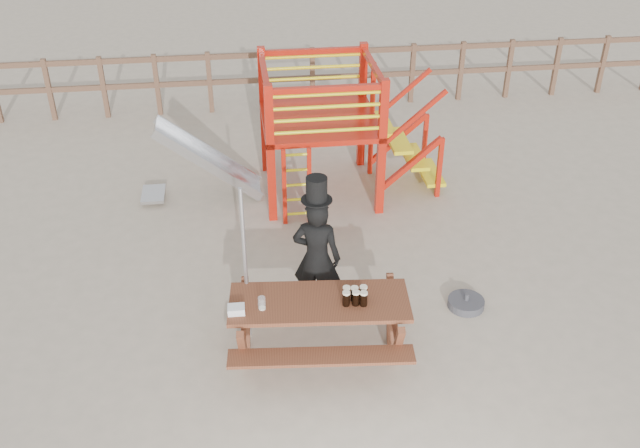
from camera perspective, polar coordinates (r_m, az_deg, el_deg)
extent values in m
plane|color=#BAA890|center=(8.44, 1.76, -9.19)|extent=(60.00, 60.00, 0.00)
cube|color=brown|center=(14.03, -2.70, 13.44)|extent=(15.00, 0.06, 0.10)
cube|color=brown|center=(14.20, -2.65, 11.52)|extent=(15.00, 0.06, 0.10)
cube|color=brown|center=(14.57, -20.85, 10.00)|extent=(0.09, 0.09, 1.20)
cube|color=brown|center=(14.36, -16.93, 10.41)|extent=(0.09, 0.09, 1.20)
cube|color=brown|center=(14.23, -12.91, 10.79)|extent=(0.09, 0.09, 1.20)
cube|color=brown|center=(14.16, -8.82, 11.12)|extent=(0.09, 0.09, 1.20)
cube|color=brown|center=(14.17, -4.71, 11.40)|extent=(0.09, 0.09, 1.20)
cube|color=brown|center=(14.24, -0.61, 11.62)|extent=(0.09, 0.09, 1.20)
cube|color=brown|center=(14.39, 3.43, 11.77)|extent=(0.09, 0.09, 1.20)
cube|color=brown|center=(14.60, 7.38, 11.87)|extent=(0.09, 0.09, 1.20)
cube|color=brown|center=(14.88, 11.20, 11.92)|extent=(0.09, 0.09, 1.20)
cube|color=brown|center=(15.21, 14.87, 11.91)|extent=(0.09, 0.09, 1.20)
cube|color=brown|center=(15.61, 18.36, 11.86)|extent=(0.09, 0.09, 1.20)
cube|color=brown|center=(16.05, 21.67, 11.77)|extent=(0.09, 0.09, 1.20)
cube|color=red|center=(10.13, -3.97, 5.51)|extent=(0.12, 0.12, 2.10)
cube|color=red|center=(10.33, 4.96, 6.01)|extent=(0.12, 0.12, 2.10)
cube|color=red|center=(11.58, -4.53, 9.00)|extent=(0.12, 0.12, 2.10)
cube|color=red|center=(11.76, 3.37, 9.40)|extent=(0.12, 0.12, 2.10)
cube|color=red|center=(10.86, -0.04, 8.34)|extent=(1.72, 1.72, 0.08)
cube|color=red|center=(9.82, 0.56, 10.76)|extent=(1.60, 0.08, 0.08)
cube|color=red|center=(11.31, -0.58, 13.67)|extent=(1.60, 0.08, 0.08)
cube|color=red|center=(10.49, -4.48, 12.09)|extent=(0.08, 1.60, 0.08)
cube|color=red|center=(10.69, 4.31, 12.47)|extent=(0.08, 1.60, 0.08)
cylinder|color=yellow|center=(10.06, 0.54, 7.47)|extent=(1.50, 0.05, 0.05)
cylinder|color=yellow|center=(11.52, -0.56, 10.74)|extent=(1.50, 0.05, 0.05)
cylinder|color=yellow|center=(9.98, 0.55, 8.41)|extent=(1.50, 0.05, 0.05)
cylinder|color=yellow|center=(11.46, -0.57, 11.58)|extent=(1.50, 0.05, 0.05)
cylinder|color=yellow|center=(9.91, 0.55, 9.36)|extent=(1.50, 0.05, 0.05)
cylinder|color=yellow|center=(11.40, -0.57, 12.42)|extent=(1.50, 0.05, 0.05)
cylinder|color=yellow|center=(9.85, 0.56, 10.33)|extent=(1.50, 0.05, 0.05)
cylinder|color=yellow|center=(11.34, -0.58, 13.28)|extent=(1.50, 0.05, 0.05)
cube|color=red|center=(10.22, -2.87, 2.94)|extent=(0.06, 0.06, 1.20)
cube|color=red|center=(10.24, -0.86, 3.07)|extent=(0.06, 0.06, 1.20)
cylinder|color=yellow|center=(10.45, -1.82, 0.84)|extent=(0.36, 0.04, 0.04)
cylinder|color=yellow|center=(10.33, -1.85, 1.98)|extent=(0.36, 0.04, 0.04)
cylinder|color=yellow|center=(10.21, -1.87, 3.15)|extent=(0.36, 0.04, 0.04)
cylinder|color=yellow|center=(10.10, -1.89, 4.34)|extent=(0.36, 0.04, 0.04)
cylinder|color=yellow|center=(9.99, -1.92, 5.56)|extent=(0.36, 0.04, 0.04)
cube|color=yellow|center=(11.05, 4.89, 7.99)|extent=(0.30, 0.90, 0.06)
cube|color=yellow|center=(11.24, 6.23, 6.65)|extent=(0.30, 0.90, 0.06)
cube|color=yellow|center=(11.43, 7.52, 5.35)|extent=(0.30, 0.90, 0.06)
cube|color=yellow|center=(11.64, 8.75, 4.09)|extent=(0.30, 0.90, 0.06)
cube|color=red|center=(10.95, 7.31, 4.82)|extent=(0.95, 0.08, 0.86)
cube|color=red|center=(11.74, 6.27, 6.81)|extent=(0.95, 0.08, 0.86)
cube|color=silver|center=(11.04, -8.87, 5.02)|extent=(1.53, 0.55, 1.21)
cube|color=silver|center=(10.78, -8.89, 4.57)|extent=(1.58, 0.04, 1.28)
cube|color=silver|center=(11.26, -8.88, 5.82)|extent=(1.58, 0.04, 1.28)
cube|color=silver|center=(11.35, -13.19, 2.34)|extent=(0.35, 0.55, 0.05)
cube|color=brown|center=(7.78, -0.06, -6.29)|extent=(2.02, 0.91, 0.05)
cube|color=brown|center=(7.56, 0.10, -10.57)|extent=(1.97, 0.45, 0.04)
cube|color=brown|center=(8.38, -0.20, -5.59)|extent=(1.97, 0.45, 0.04)
cube|color=brown|center=(8.04, -6.06, -8.54)|extent=(0.18, 1.18, 0.70)
cube|color=brown|center=(8.08, 5.91, -8.24)|extent=(0.18, 1.18, 0.70)
imported|color=black|center=(8.36, -0.26, -2.76)|extent=(0.66, 0.54, 1.58)
cube|color=#0D9815|center=(8.35, -0.09, -1.22)|extent=(0.07, 0.04, 0.37)
cylinder|color=black|center=(7.93, -0.27, 1.95)|extent=(0.36, 0.36, 0.01)
cylinder|color=black|center=(7.86, -0.27, 2.85)|extent=(0.24, 0.24, 0.27)
cube|color=white|center=(7.92, -0.11, 3.88)|extent=(0.12, 0.04, 0.03)
cylinder|color=#B2B2B7|center=(7.92, -5.99, -3.39)|extent=(0.04, 0.04, 1.97)
cylinder|color=#3D3D42|center=(9.05, 11.60, -6.22)|extent=(0.45, 0.45, 0.10)
cylinder|color=#3D3D42|center=(8.99, 11.66, -5.74)|extent=(0.05, 0.05, 0.09)
cube|color=white|center=(7.63, -6.72, -6.82)|extent=(0.18, 0.14, 0.08)
cylinder|color=black|center=(7.66, 2.11, -6.04)|extent=(0.08, 0.08, 0.15)
cylinder|color=#F1E4C5|center=(7.61, 2.12, -5.53)|extent=(0.08, 0.08, 0.02)
cylinder|color=black|center=(7.67, 2.88, -6.00)|extent=(0.08, 0.08, 0.15)
cylinder|color=#F1E4C5|center=(7.62, 2.90, -5.49)|extent=(0.08, 0.08, 0.02)
cylinder|color=black|center=(7.67, 3.51, -6.04)|extent=(0.08, 0.08, 0.15)
cylinder|color=#F1E4C5|center=(7.62, 3.53, -5.53)|extent=(0.08, 0.08, 0.02)
cylinder|color=black|center=(7.73, 2.13, -5.64)|extent=(0.08, 0.08, 0.15)
cylinder|color=#F1E4C5|center=(7.68, 2.14, -5.13)|extent=(0.08, 0.08, 0.02)
cylinder|color=black|center=(7.73, 2.77, -5.65)|extent=(0.08, 0.08, 0.15)
cylinder|color=#F1E4C5|center=(7.68, 2.79, -5.14)|extent=(0.08, 0.08, 0.02)
cylinder|color=black|center=(7.75, 3.49, -5.58)|extent=(0.08, 0.08, 0.15)
cylinder|color=#F1E4C5|center=(7.70, 3.51, -5.07)|extent=(0.08, 0.08, 0.02)
cylinder|color=silver|center=(7.63, -4.68, -6.34)|extent=(0.08, 0.08, 0.15)
cylinder|color=#F1E4C5|center=(7.67, -4.66, -6.72)|extent=(0.07, 0.07, 0.02)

